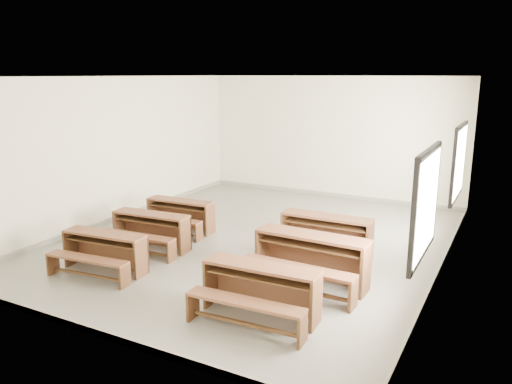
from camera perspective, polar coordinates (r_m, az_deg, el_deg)
The scene contains 7 objects.
room at distance 9.49m, azimuth 0.48°, elevation 6.67°, with size 8.50×8.50×3.20m.
desk_set_0 at distance 8.77m, azimuth -17.05°, elevation -6.29°, with size 1.55×0.91×0.67m.
desk_set_1 at distance 9.66m, azimuth -12.02°, elevation -4.09°, with size 1.58×0.91×0.69m.
desk_set_2 at distance 10.64m, azimuth -8.77°, elevation -2.41°, with size 1.51×0.84×0.66m.
desk_set_3 at distance 6.88m, azimuth 0.40°, elevation -10.86°, with size 1.66×0.91×0.73m.
desk_set_4 at distance 7.90m, azimuth 6.19°, elevation -7.29°, with size 1.83×0.98×0.81m.
desk_set_5 at distance 9.17m, azimuth 7.91°, elevation -4.63°, with size 1.67×0.88×0.75m.
Camera 1 is at (4.45, -8.36, 3.25)m, focal length 35.00 mm.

